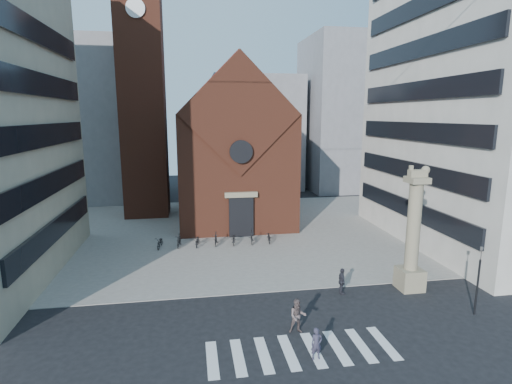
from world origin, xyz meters
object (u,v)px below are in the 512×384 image
at_px(lion_column, 413,241).
at_px(traffic_light, 478,279).
at_px(pedestrian_1, 298,316).
at_px(scooter_0, 160,242).
at_px(pedestrian_0, 317,344).
at_px(pedestrian_2, 342,281).

xyz_separation_m(lion_column, traffic_light, (1.99, -4.00, -1.17)).
bearing_deg(pedestrian_1, traffic_light, 8.70).
relative_size(lion_column, scooter_0, 4.42).
bearing_deg(pedestrian_1, pedestrian_0, -76.31).
distance_m(traffic_light, pedestrian_0, 11.33).
height_order(lion_column, traffic_light, lion_column).
relative_size(pedestrian_0, pedestrian_2, 0.89).
height_order(traffic_light, pedestrian_0, traffic_light).
bearing_deg(scooter_0, pedestrian_2, -35.22).
height_order(lion_column, pedestrian_0, lion_column).
xyz_separation_m(lion_column, pedestrian_0, (-8.90, -6.76, -2.65)).
bearing_deg(traffic_light, pedestrian_0, -165.78).
bearing_deg(pedestrian_2, lion_column, -86.26).
distance_m(pedestrian_1, pedestrian_2, 5.98).
relative_size(pedestrian_1, scooter_0, 1.00).
height_order(pedestrian_2, scooter_0, pedestrian_2).
bearing_deg(scooter_0, lion_column, -26.15).
relative_size(pedestrian_0, scooter_0, 0.83).
bearing_deg(lion_column, pedestrian_2, 180.00).
bearing_deg(traffic_light, pedestrian_2, 150.07).
bearing_deg(pedestrian_2, pedestrian_1, 138.84).
relative_size(lion_column, pedestrian_0, 5.34).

